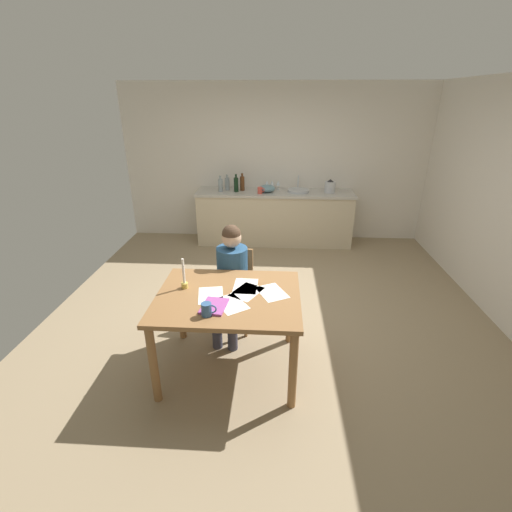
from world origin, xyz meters
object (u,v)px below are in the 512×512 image
(person_seated, at_px, (231,275))
(stovetop_kettle, at_px, (330,186))
(bottle_oil, at_px, (221,185))
(wine_glass_back_left, at_px, (267,183))
(teacup_on_counter, at_px, (260,190))
(sink_unit, at_px, (298,191))
(bottle_vinegar, at_px, (227,183))
(candlestick, at_px, (184,280))
(bottle_sauce, at_px, (242,183))
(chair_at_table, at_px, (234,285))
(mixing_bowl, at_px, (267,188))
(bottle_wine_red, at_px, (236,184))
(wine_glass_by_kettle, at_px, (272,183))
(wine_glass_near_sink, at_px, (278,183))
(dining_table, at_px, (228,306))
(coffee_mug, at_px, (207,309))
(book_magazine, at_px, (214,306))

(person_seated, xyz_separation_m, stovetop_kettle, (1.32, 2.70, 0.32))
(bottle_oil, xyz_separation_m, stovetop_kettle, (1.81, 0.05, -0.01))
(wine_glass_back_left, height_order, teacup_on_counter, wine_glass_back_left)
(person_seated, distance_m, stovetop_kettle, 3.02)
(sink_unit, height_order, bottle_vinegar, bottle_vinegar)
(candlestick, xyz_separation_m, bottle_sauce, (0.21, 3.23, 0.16))
(bottle_vinegar, bearing_deg, teacup_on_counter, -21.80)
(chair_at_table, bearing_deg, candlestick, -120.15)
(mixing_bowl, bearing_deg, bottle_wine_red, -178.60)
(chair_at_table, height_order, sink_unit, sink_unit)
(bottle_vinegar, height_order, wine_glass_by_kettle, bottle_vinegar)
(bottle_vinegar, height_order, teacup_on_counter, bottle_vinegar)
(bottle_oil, xyz_separation_m, wine_glass_near_sink, (0.96, 0.20, -0.00))
(dining_table, height_order, stovetop_kettle, stovetop_kettle)
(dining_table, xyz_separation_m, bottle_vinegar, (-0.45, 3.37, 0.34))
(person_seated, distance_m, candlestick, 0.63)
(sink_unit, xyz_separation_m, bottle_vinegar, (-1.20, 0.07, 0.09))
(bottle_wine_red, bearing_deg, bottle_sauce, 44.94)
(candlestick, xyz_separation_m, wine_glass_back_left, (0.63, 3.34, 0.15))
(candlestick, bearing_deg, dining_table, -14.95)
(bottle_wine_red, bearing_deg, stovetop_kettle, 1.63)
(candlestick, distance_m, sink_unit, 3.39)
(dining_table, bearing_deg, chair_at_table, 92.86)
(coffee_mug, bearing_deg, dining_table, 69.48)
(wine_glass_by_kettle, height_order, wine_glass_back_left, same)
(bottle_wine_red, bearing_deg, wine_glass_near_sink, 15.52)
(book_magazine, distance_m, bottle_oil, 3.48)
(bottle_wine_red, bearing_deg, mixing_bowl, 1.40)
(candlestick, relative_size, bottle_sauce, 0.99)
(coffee_mug, relative_size, wine_glass_near_sink, 0.80)
(bottle_wine_red, bearing_deg, sink_unit, 2.67)
(person_seated, relative_size, wine_glass_by_kettle, 7.76)
(dining_table, height_order, wine_glass_back_left, wine_glass_back_left)
(stovetop_kettle, distance_m, wine_glass_by_kettle, 0.97)
(sink_unit, height_order, teacup_on_counter, sink_unit)
(person_seated, bearing_deg, mixing_bowl, 83.93)
(chair_at_table, distance_m, book_magazine, 0.99)
(candlestick, relative_size, sink_unit, 0.79)
(sink_unit, xyz_separation_m, wine_glass_back_left, (-0.53, 0.15, 0.09))
(chair_at_table, distance_m, coffee_mug, 1.13)
(stovetop_kettle, bearing_deg, chair_at_table, -117.08)
(sink_unit, xyz_separation_m, wine_glass_by_kettle, (-0.44, 0.15, 0.09))
(book_magazine, xyz_separation_m, stovetop_kettle, (1.36, 3.49, 0.21))
(coffee_mug, bearing_deg, sink_unit, 76.47)
(person_seated, xyz_separation_m, bottle_vinegar, (-0.40, 2.78, 0.33))
(bottle_vinegar, xyz_separation_m, mixing_bowl, (0.68, -0.11, -0.05))
(person_seated, xyz_separation_m, bottle_sauce, (-0.14, 2.75, 0.34))
(bottle_oil, bearing_deg, bottle_vinegar, 53.73)
(bottle_wine_red, distance_m, teacup_on_counter, 0.42)
(chair_at_table, xyz_separation_m, candlestick, (-0.37, -0.63, 0.38))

